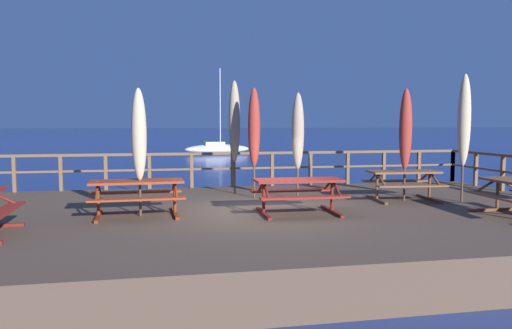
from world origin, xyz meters
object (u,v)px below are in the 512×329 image
patio_umbrella_tall_back_right (298,132)px  sailboat_distant (217,149)px  patio_umbrella_tall_front (139,135)px  picnic_table_mid_left (298,188)px  picnic_table_back_right (404,179)px  picnic_table_mid_right (137,190)px  patio_umbrella_tall_mid_left (464,121)px  patio_umbrella_short_mid (234,122)px  patio_umbrella_short_front (254,128)px  patio_umbrella_tall_mid_right (406,130)px

patio_umbrella_tall_back_right → sailboat_distant: size_ratio=0.36×
patio_umbrella_tall_front → picnic_table_mid_left: bearing=-6.8°
picnic_table_back_right → picnic_table_mid_left: 3.47m
picnic_table_mid_right → sailboat_distant: 34.86m
picnic_table_mid_left → sailboat_distant: (2.42, 34.78, -0.85)m
picnic_table_back_right → patio_umbrella_tall_mid_left: size_ratio=0.59×
picnic_table_back_right → patio_umbrella_tall_back_right: 2.98m
picnic_table_mid_left → patio_umbrella_short_mid: bearing=104.2°
picnic_table_back_right → patio_umbrella_tall_mid_left: patio_umbrella_tall_mid_left is taller
picnic_table_back_right → sailboat_distant: sailboat_distant is taller
patio_umbrella_tall_front → patio_umbrella_short_mid: (2.52, 3.03, 0.28)m
patio_umbrella_short_mid → patio_umbrella_short_front: patio_umbrella_short_mid is taller
patio_umbrella_short_mid → patio_umbrella_tall_mid_right: bearing=-28.0°
picnic_table_back_right → patio_umbrella_short_mid: 4.81m
picnic_table_back_right → patio_umbrella_tall_mid_right: 1.27m
picnic_table_back_right → patio_umbrella_tall_back_right: size_ratio=0.68×
picnic_table_mid_left → picnic_table_mid_right: size_ratio=0.97×
patio_umbrella_short_front → picnic_table_back_right: bearing=-17.9°
patio_umbrella_tall_mid_right → picnic_table_mid_left: bearing=-158.3°
picnic_table_mid_right → patio_umbrella_tall_mid_right: (6.65, 0.84, 1.26)m
picnic_table_mid_left → patio_umbrella_short_front: (-0.49, 2.53, 1.30)m
picnic_table_mid_left → patio_umbrella_tall_mid_left: 4.85m
patio_umbrella_tall_back_right → patio_umbrella_short_front: bearing=156.8°
patio_umbrella_tall_front → patio_umbrella_short_front: (2.90, 2.13, 0.12)m
sailboat_distant → patio_umbrella_tall_back_right: bearing=-93.2°
patio_umbrella_short_front → sailboat_distant: bearing=84.8°
patio_umbrella_tall_back_right → patio_umbrella_tall_mid_left: 4.16m
patio_umbrella_tall_mid_right → patio_umbrella_tall_back_right: bearing=162.9°
picnic_table_mid_left → patio_umbrella_tall_mid_right: size_ratio=0.68×
picnic_table_mid_left → picnic_table_back_right: bearing=22.7°
picnic_table_back_right → patio_umbrella_short_front: 4.09m
patio_umbrella_tall_front → patio_umbrella_short_mid: bearing=50.3°
picnic_table_mid_right → patio_umbrella_tall_front: 1.18m
picnic_table_mid_left → picnic_table_mid_right: 3.48m
picnic_table_mid_left → sailboat_distant: 34.87m
picnic_table_back_right → patio_umbrella_tall_front: patio_umbrella_tall_front is taller
patio_umbrella_tall_mid_left → patio_umbrella_short_mid: bearing=154.2°
picnic_table_back_right → patio_umbrella_short_front: (-3.69, 1.19, 1.30)m
picnic_table_back_right → patio_umbrella_tall_mid_left: (1.34, -0.52, 1.49)m
patio_umbrella_tall_front → patio_umbrella_tall_back_right: bearing=22.8°
picnic_table_mid_left → sailboat_distant: bearing=86.0°
patio_umbrella_tall_mid_right → patio_umbrella_tall_mid_left: bearing=-18.5°
picnic_table_mid_left → patio_umbrella_short_mid: size_ratio=0.61×
patio_umbrella_tall_mid_right → patio_umbrella_short_mid: bearing=152.0°
patio_umbrella_tall_front → sailboat_distant: size_ratio=0.35×
patio_umbrella_tall_mid_right → patio_umbrella_tall_front: 6.64m
patio_umbrella_tall_mid_right → patio_umbrella_short_front: size_ratio=0.98×
patio_umbrella_tall_front → patio_umbrella_tall_mid_right: bearing=7.5°
picnic_table_mid_right → patio_umbrella_tall_mid_left: 8.14m
patio_umbrella_tall_mid_right → patio_umbrella_short_front: (-3.68, 1.26, 0.03)m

